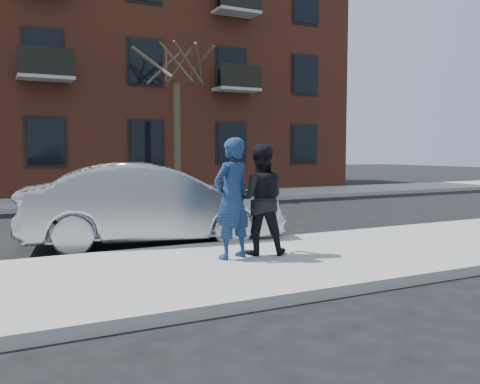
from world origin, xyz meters
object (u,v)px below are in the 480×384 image
silver_sedan (153,204)px  man_hoodie (232,198)px  street_tree (176,51)px  man_peacoat (260,199)px

silver_sedan → man_hoodie: 2.50m
street_tree → man_peacoat: bearing=-102.8°
street_tree → man_peacoat: 11.91m
street_tree → silver_sedan: bearing=-112.7°
silver_sedan → man_peacoat: (1.10, -2.32, 0.25)m
silver_sedan → street_tree: bearing=-12.8°
man_hoodie → silver_sedan: bearing=-95.0°
man_hoodie → man_peacoat: bearing=172.8°
man_hoodie → man_peacoat: 0.57m
man_hoodie → man_peacoat: size_ratio=1.05×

